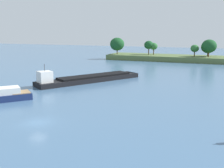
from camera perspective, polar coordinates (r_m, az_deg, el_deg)
ground_plane at (r=44.06m, az=-15.16°, el=-7.69°), size 400.00×400.00×0.00m
treeline_island at (r=131.05m, az=15.23°, el=5.80°), size 75.32×16.28×10.39m
cargo_barge at (r=75.69m, az=-5.05°, el=1.17°), size 20.69×28.95×5.79m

